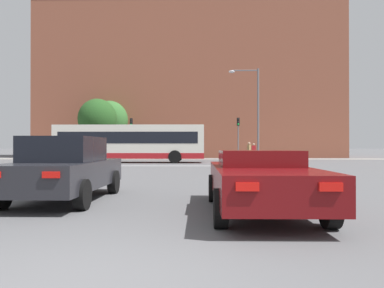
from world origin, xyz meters
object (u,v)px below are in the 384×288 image
Objects in this scene: bus_crossing_lead at (130,143)px; traffic_light_far_right at (238,131)px; pedestrian_waiting at (254,150)px; street_lamp_junction at (253,105)px; pedestrian_walking_east at (249,149)px; traffic_light_far_left at (131,132)px; car_saloon_left at (65,169)px; pedestrian_walking_west at (163,150)px; car_roadster_right at (260,180)px.

bus_crossing_lead is 2.81× the size of traffic_light_far_right.
pedestrian_waiting is (11.05, 8.19, -0.66)m from bus_crossing_lead.
pedestrian_walking_east is (0.60, 6.83, -3.70)m from street_lamp_junction.
traffic_light_far_right is at bearing -2.40° from traffic_light_far_left.
street_lamp_junction is 4.79× the size of pedestrian_waiting.
pedestrian_waiting is at bearing 126.54° from bus_crossing_lead.
pedestrian_walking_east reaches higher than car_saloon_left.
pedestrian_walking_east is (1.10, 0.07, -1.79)m from traffic_light_far_right.
street_lamp_junction is at bearing 96.53° from bus_crossing_lead.
pedestrian_walking_west is at bearing 167.90° from bus_crossing_lead.
pedestrian_walking_west is (-9.25, 0.22, 0.01)m from pedestrian_waiting.
pedestrian_waiting is (1.60, 0.29, -1.87)m from traffic_light_far_right.
pedestrian_walking_west is (-8.75, 0.44, -0.08)m from pedestrian_walking_east.
car_saloon_left is 0.58× the size of street_lamp_junction.
bus_crossing_lead reaches higher than car_saloon_left.
traffic_light_far_left reaches higher than car_saloon_left.
bus_crossing_lead is at bearing -16.05° from pedestrian_walking_east.
pedestrian_walking_west is (-8.15, 7.27, -3.78)m from street_lamp_junction.
street_lamp_junction is at bearing -98.97° from pedestrian_waiting.
pedestrian_walking_east is at bearing 85.01° from street_lamp_junction.
pedestrian_walking_east is at bearing -71.88° from pedestrian_walking_west.
pedestrian_walking_east is (-0.49, -0.21, 0.08)m from pedestrian_waiting.
car_roadster_right is at bearing -97.95° from street_lamp_junction.
car_saloon_left is 2.58× the size of pedestrian_walking_east.
traffic_light_far_left is 13.62m from street_lamp_junction.
bus_crossing_lead reaches higher than car_roadster_right.
traffic_light_far_right is 2.10m from pedestrian_walking_east.
car_roadster_right is 0.40× the size of bus_crossing_lead.
street_lamp_junction is at bearing -32.35° from traffic_light_far_left.
car_saloon_left is at bearing 20.72° from pedestrian_walking_east.
car_saloon_left is 1.07× the size of traffic_light_far_right.
pedestrian_waiting is (4.36, 30.49, 0.29)m from car_roadster_right.
car_saloon_left is 4.72m from car_roadster_right.
pedestrian_walking_east is at bearing 127.06° from bus_crossing_lead.
pedestrian_walking_west is at bearing -55.98° from pedestrian_walking_east.
pedestrian_walking_east is 1.07× the size of pedestrian_walking_west.
car_roadster_right is 2.93× the size of pedestrian_waiting.
traffic_light_far_left is at bearing 147.65° from street_lamp_junction.
street_lamp_junction is (11.40, -7.22, 1.92)m from traffic_light_far_left.
pedestrian_walking_west is at bearing 176.19° from traffic_light_far_right.
car_roadster_right is 0.61× the size of street_lamp_junction.
car_saloon_left is 1.07× the size of traffic_light_far_left.
street_lamp_junction is 7.79m from pedestrian_walking_east.
pedestrian_waiting is at bearing -0.78° from traffic_light_far_left.
car_saloon_left is 2.75× the size of pedestrian_walking_west.
traffic_light_far_right is at bearing -170.01° from pedestrian_waiting.
traffic_light_far_left is at bearing 104.86° from car_roadster_right.
traffic_light_far_left is (-10.89, 0.46, -0.00)m from traffic_light_far_right.
traffic_light_far_left is at bearing -54.95° from pedestrian_walking_east.
traffic_light_far_right is 7.89m from pedestrian_walking_west.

